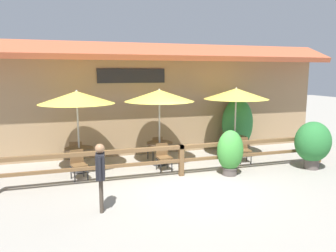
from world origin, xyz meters
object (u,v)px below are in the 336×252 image
chair_middle_streetside (163,155)px  chair_far_streetside (243,149)px  dining_table_far (235,141)px  pedestrian (100,168)px  chair_middle_wallside (156,147)px  potted_plant_tall_tropical (237,124)px  patio_umbrella_far (236,94)px  dining_table_middle (160,147)px  patio_umbrella_middle (159,96)px  patio_umbrella_near (77,98)px  potted_plant_small_flowering (230,152)px  potted_plant_corner_fern (313,143)px  dining_table_near (79,153)px  chair_near_wallside (76,152)px  chair_far_wallside (227,141)px  chair_near_streetside (78,163)px

chair_middle_streetside → chair_far_streetside: (2.95, 0.07, 0.00)m
dining_table_far → pedestrian: size_ratio=0.57×
chair_middle_wallside → potted_plant_tall_tropical: (3.54, 0.49, 0.59)m
chair_middle_streetside → patio_umbrella_far: (2.97, 0.74, 1.88)m
dining_table_middle → chair_far_streetside: bearing=-11.3°
dining_table_far → chair_far_streetside: bearing=-91.7°
patio_umbrella_middle → chair_middle_wallside: 1.98m
pedestrian → patio_umbrella_near: bearing=-166.4°
chair_far_streetside → potted_plant_small_flowering: (-1.16, -1.18, 0.25)m
chair_middle_wallside → potted_plant_corner_fern: size_ratio=0.55×
dining_table_near → potted_plant_corner_fern: bearing=-14.8°
patio_umbrella_middle → chair_middle_wallside: patio_umbrella_middle is taller
dining_table_near → dining_table_middle: 2.64m
chair_far_streetside → dining_table_near: bearing=-176.7°
potted_plant_tall_tropical → dining_table_middle: bearing=-162.5°
patio_umbrella_near → potted_plant_tall_tropical: 6.47m
chair_far_streetside → chair_near_wallside: bearing=176.3°
chair_near_wallside → chair_far_wallside: bearing=-171.2°
patio_umbrella_near → dining_table_near: bearing=-135.0°
patio_umbrella_far → potted_plant_corner_fern: bearing=-50.3°
dining_table_near → chair_near_wallside: (-0.07, 0.71, -0.14)m
chair_middle_streetside → dining_table_far: (2.97, 0.74, 0.14)m
chair_middle_wallside → chair_far_wallside: same height
chair_middle_streetside → potted_plant_tall_tropical: bearing=20.3°
potted_plant_corner_fern → dining_table_far: bearing=129.7°
dining_table_near → chair_far_wallside: (5.62, 0.81, -0.14)m
dining_table_middle → pedestrian: (-2.31, -3.29, 0.39)m
dining_table_near → potted_plant_corner_fern: potted_plant_corner_fern is taller
dining_table_near → patio_umbrella_middle: patio_umbrella_middle is taller
chair_middle_streetside → dining_table_far: chair_middle_streetside is taller
chair_near_streetside → potted_plant_small_flowering: bearing=-27.4°
chair_far_wallside → chair_middle_wallside: bearing=6.6°
dining_table_middle → potted_plant_tall_tropical: potted_plant_tall_tropical is taller
patio_umbrella_near → potted_plant_corner_fern: 7.65m
chair_middle_wallside → chair_near_streetside: bearing=12.0°
chair_near_wallside → chair_near_streetside: bearing=98.0°
patio_umbrella_far → patio_umbrella_middle: bearing=-178.1°
chair_far_streetside → potted_plant_tall_tropical: (0.70, 1.71, 0.59)m
chair_middle_wallside → patio_umbrella_far: size_ratio=0.33×
chair_near_streetside → chair_middle_streetside: size_ratio=1.00×
chair_near_streetside → dining_table_middle: size_ratio=0.96×
chair_middle_wallside → patio_umbrella_far: 3.47m
patio_umbrella_far → chair_far_wallside: size_ratio=3.01×
chair_near_streetside → chair_middle_wallside: same height
potted_plant_tall_tropical → pedestrian: (-5.90, -4.42, -0.06)m
dining_table_far → chair_middle_streetside: bearing=-166.0°
dining_table_middle → patio_umbrella_middle: bearing=-76.0°
dining_table_far → patio_umbrella_middle: bearing=-178.1°
dining_table_far → chair_middle_wallside: bearing=169.1°
potted_plant_corner_fern → chair_near_wallside: bearing=160.3°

